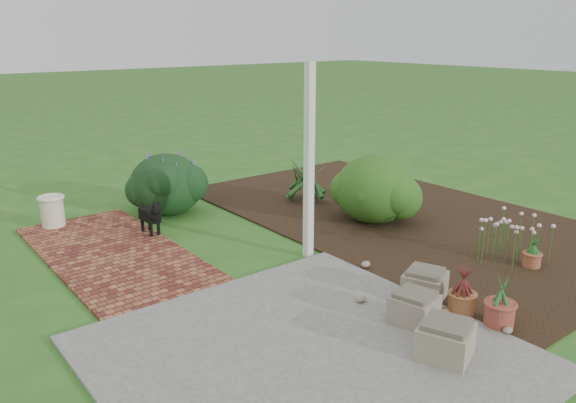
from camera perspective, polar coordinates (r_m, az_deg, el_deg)
ground at (r=7.18m, az=0.71°, el=-6.37°), size 80.00×80.00×0.00m
concrete_patio at (r=5.26m, az=2.05°, el=-15.40°), size 3.50×3.50×0.04m
brick_path at (r=7.83m, az=-17.37°, el=-5.00°), size 1.60×3.50×0.04m
garden_bed at (r=9.15m, az=11.03°, el=-1.41°), size 4.00×7.00×0.03m
veranda_post at (r=7.04m, az=2.15°, el=3.88°), size 0.10×0.10×2.50m
stone_trough_near at (r=5.33m, az=15.67°, el=-13.53°), size 0.58×0.58×0.30m
stone_trough_mid at (r=5.84m, az=12.69°, el=-10.58°), size 0.49×0.49×0.27m
stone_trough_far at (r=6.35m, az=13.71°, el=-8.29°), size 0.55×0.55×0.28m
black_dog at (r=8.25m, az=-13.74°, el=-1.32°), size 0.18×0.56×0.48m
cream_ceramic_urn at (r=9.08m, az=-22.83°, el=-0.95°), size 0.40×0.40×0.45m
evergreen_shrub at (r=8.69m, az=8.83°, el=1.44°), size 1.58×1.58×1.05m
agapanthus_clump_back at (r=9.69m, az=9.30°, el=2.32°), size 1.06×1.06×0.82m
agapanthus_clump_front at (r=9.62m, az=1.76°, el=2.62°), size 1.16×1.16×0.88m
pink_flower_patch at (r=7.65m, az=22.21°, el=-3.46°), size 1.13×1.13×0.61m
terracotta_pot_bronze at (r=6.16m, az=17.23°, el=-9.79°), size 0.37×0.37×0.22m
terracotta_pot_small_left at (r=7.63m, az=23.53°, el=-5.42°), size 0.28×0.28×0.18m
terracotta_pot_small_right at (r=6.03m, az=20.67°, el=-10.63°), size 0.30×0.30×0.25m
purple_flowering_bush at (r=9.25m, az=-12.23°, el=1.86°), size 1.25×1.25×1.00m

